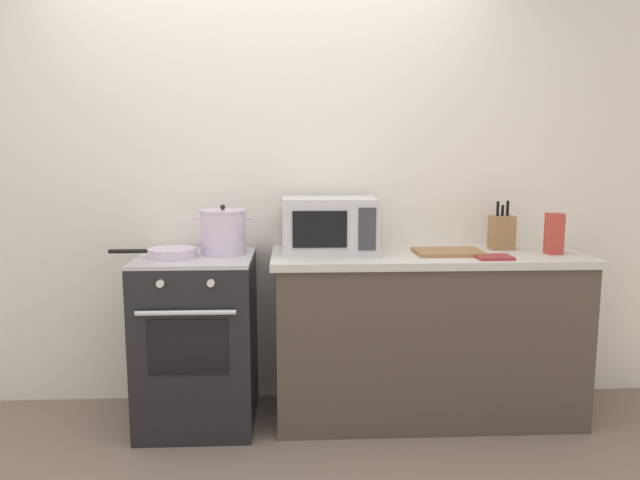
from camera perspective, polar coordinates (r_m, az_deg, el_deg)
ground_plane at (r=2.88m, az=-6.01°, el=-21.94°), size 10.00×10.00×0.00m
back_wall at (r=3.47m, az=-0.45°, el=4.97°), size 4.40×0.10×2.50m
lower_cabinet_right at (r=3.35m, az=10.27°, el=-9.40°), size 1.64×0.56×0.88m
countertop_right at (r=3.24m, az=10.47°, el=-1.63°), size 1.70×0.60×0.04m
stove at (r=3.28m, az=-11.74°, el=-9.45°), size 0.60×0.64×0.92m
stock_pot at (r=3.20m, az=-9.36°, el=0.80°), size 0.33×0.25×0.27m
frying_pan at (r=3.15m, az=-14.26°, el=-1.20°), size 0.45×0.25×0.05m
microwave at (r=3.20m, az=0.90°, el=1.45°), size 0.50×0.37×0.30m
cutting_board at (r=3.24m, az=12.36°, el=-1.14°), size 0.36×0.26×0.02m
knife_block at (r=3.46m, az=17.20°, el=0.74°), size 0.13×0.10×0.27m
pasta_box at (r=3.39m, az=21.76°, el=0.58°), size 0.08×0.08×0.22m
oven_mitt at (r=3.15m, az=16.49°, el=-1.60°), size 0.18×0.14×0.02m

